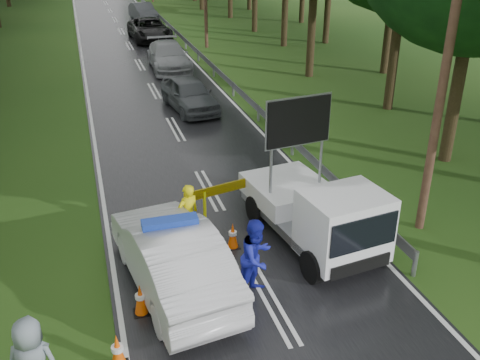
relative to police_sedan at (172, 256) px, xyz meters
name	(u,v)px	position (x,y,z in m)	size (l,w,h in m)	color
ground	(271,303)	(2.02, -1.27, -0.85)	(160.00, 160.00, 0.00)	#1F4313
road	(129,46)	(2.02, 28.73, -0.84)	(7.00, 140.00, 0.02)	black
guardrail	(181,36)	(5.72, 28.40, -0.30)	(0.12, 60.06, 0.70)	gray
utility_pole_near	(449,48)	(7.22, 0.73, 4.22)	(1.40, 0.24, 10.00)	#3F281D
police_sedan	(172,256)	(0.00, 0.00, 0.00)	(2.51, 5.32, 1.85)	silver
work_truck	(318,212)	(3.99, 0.70, 0.17)	(2.69, 4.95, 3.77)	gray
barrier	(231,191)	(2.18, 2.73, 0.06)	(2.83, 0.72, 1.20)	#F3FF0D
officer	(188,214)	(0.77, 1.85, 0.01)	(0.63, 0.41, 1.72)	#F8EB0D
civilian	(257,258)	(1.81, -0.77, 0.11)	(0.93, 0.73, 1.92)	#181E9F
queue_car_first	(189,94)	(3.15, 13.19, -0.09)	(1.78, 4.42, 1.51)	#454A4E
queue_car_second	(169,56)	(3.58, 21.17, -0.07)	(2.19, 5.38, 1.56)	gray
queue_car_third	(150,29)	(3.75, 30.40, -0.04)	(2.66, 5.78, 1.61)	black
queue_car_fourth	(143,12)	(4.48, 39.70, -0.08)	(1.63, 4.67, 1.54)	#45474D
cone_near_left	(118,352)	(-1.48, -2.27, -0.45)	(0.38, 0.38, 0.81)	black
cone_center	(229,300)	(1.02, -1.27, -0.53)	(0.31, 0.31, 0.66)	black
cone_far	(233,236)	(1.82, 1.23, -0.49)	(0.35, 0.35, 0.74)	black
cone_left_mid	(140,300)	(-0.86, -0.77, -0.47)	(0.37, 0.37, 0.78)	black
cone_right	(345,224)	(4.97, 1.00, -0.51)	(0.33, 0.33, 0.69)	black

